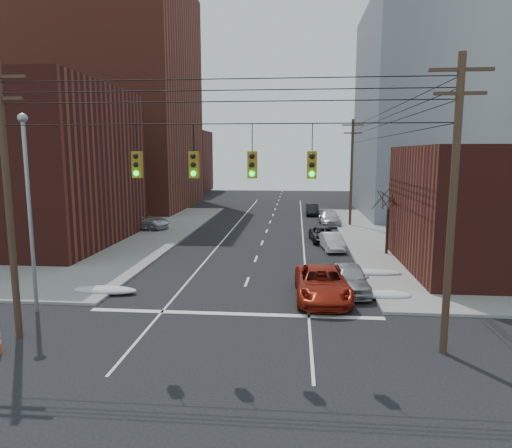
% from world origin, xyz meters
% --- Properties ---
extents(ground, '(160.00, 160.00, 0.00)m').
position_xyz_m(ground, '(0.00, 0.00, 0.00)').
color(ground, black).
rests_on(ground, ground).
extents(building_brick_tall, '(24.00, 20.00, 30.00)m').
position_xyz_m(building_brick_tall, '(-24.00, 48.00, 15.00)').
color(building_brick_tall, brown).
rests_on(building_brick_tall, ground).
extents(building_brick_far, '(22.00, 18.00, 12.00)m').
position_xyz_m(building_brick_far, '(-26.00, 74.00, 6.00)').
color(building_brick_far, '#501D18').
rests_on(building_brick_far, ground).
extents(building_office, '(22.00, 20.00, 25.00)m').
position_xyz_m(building_office, '(22.00, 44.00, 12.50)').
color(building_office, gray).
rests_on(building_office, ground).
extents(building_glass, '(20.00, 18.00, 22.00)m').
position_xyz_m(building_glass, '(24.00, 70.00, 11.00)').
color(building_glass, gray).
rests_on(building_glass, ground).
extents(utility_pole_left, '(2.20, 0.28, 11.00)m').
position_xyz_m(utility_pole_left, '(-8.50, 3.00, 5.78)').
color(utility_pole_left, '#473323').
rests_on(utility_pole_left, ground).
extents(utility_pole_right, '(2.20, 0.28, 11.00)m').
position_xyz_m(utility_pole_right, '(8.50, 3.00, 5.78)').
color(utility_pole_right, '#473323').
rests_on(utility_pole_right, ground).
extents(utility_pole_far, '(2.20, 0.28, 11.00)m').
position_xyz_m(utility_pole_far, '(8.50, 34.00, 5.78)').
color(utility_pole_far, '#473323').
rests_on(utility_pole_far, ground).
extents(traffic_signals, '(17.00, 0.42, 2.02)m').
position_xyz_m(traffic_signals, '(0.10, 2.97, 7.17)').
color(traffic_signals, black).
rests_on(traffic_signals, ground).
extents(street_light, '(0.44, 0.44, 9.32)m').
position_xyz_m(street_light, '(-9.50, 6.00, 5.54)').
color(street_light, gray).
rests_on(street_light, ground).
extents(bare_tree, '(2.09, 2.20, 4.93)m').
position_xyz_m(bare_tree, '(9.59, 20.00, 2.32)').
color(bare_tree, black).
rests_on(bare_tree, ground).
extents(snow_nw, '(3.50, 1.08, 0.42)m').
position_xyz_m(snow_nw, '(-7.40, 9.00, 0.21)').
color(snow_nw, silver).
rests_on(snow_nw, ground).
extents(snow_ne, '(3.00, 1.08, 0.42)m').
position_xyz_m(snow_ne, '(7.40, 9.50, 0.21)').
color(snow_ne, silver).
rests_on(snow_ne, ground).
extents(snow_east_far, '(4.00, 1.08, 0.42)m').
position_xyz_m(snow_east_far, '(7.40, 14.00, 0.21)').
color(snow_east_far, silver).
rests_on(snow_east_far, ground).
extents(red_pickup, '(2.89, 5.99, 1.64)m').
position_xyz_m(red_pickup, '(4.26, 9.17, 0.82)').
color(red_pickup, maroon).
rests_on(red_pickup, ground).
extents(parked_car_a, '(1.97, 4.57, 1.54)m').
position_xyz_m(parked_car_a, '(5.85, 10.49, 0.77)').
color(parked_car_a, '#A2A2A6').
rests_on(parked_car_a, ground).
extents(parked_car_b, '(1.92, 4.19, 1.33)m').
position_xyz_m(parked_car_b, '(5.68, 21.60, 0.67)').
color(parked_car_b, silver).
rests_on(parked_car_b, ground).
extents(parked_car_c, '(2.48, 4.62, 1.23)m').
position_xyz_m(parked_car_c, '(5.19, 24.97, 0.62)').
color(parked_car_c, black).
rests_on(parked_car_c, ground).
extents(parked_car_d, '(2.27, 5.21, 1.49)m').
position_xyz_m(parked_car_d, '(6.40, 34.49, 0.75)').
color(parked_car_d, '#B1B0B5').
rests_on(parked_car_d, ground).
extents(parked_car_e, '(1.68, 3.84, 1.29)m').
position_xyz_m(parked_car_e, '(6.40, 36.08, 0.64)').
color(parked_car_e, maroon).
rests_on(parked_car_e, ground).
extents(parked_car_f, '(1.53, 4.30, 1.41)m').
position_xyz_m(parked_car_f, '(4.80, 42.36, 0.71)').
color(parked_car_f, black).
rests_on(parked_car_f, ground).
extents(lot_car_a, '(3.74, 1.35, 1.23)m').
position_xyz_m(lot_car_a, '(-14.14, 24.49, 0.76)').
color(lot_car_a, silver).
rests_on(lot_car_a, sidewalk_nw).
extents(lot_car_b, '(5.86, 3.18, 1.56)m').
position_xyz_m(lot_car_b, '(-12.36, 29.35, 0.93)').
color(lot_car_b, silver).
rests_on(lot_car_b, sidewalk_nw).
extents(lot_car_c, '(5.55, 2.71, 1.55)m').
position_xyz_m(lot_car_c, '(-18.39, 25.69, 0.93)').
color(lot_car_c, black).
rests_on(lot_car_c, sidewalk_nw).
extents(lot_car_d, '(4.75, 2.32, 1.56)m').
position_xyz_m(lot_car_d, '(-16.45, 23.77, 0.93)').
color(lot_car_d, '#B1B1B6').
rests_on(lot_car_d, sidewalk_nw).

